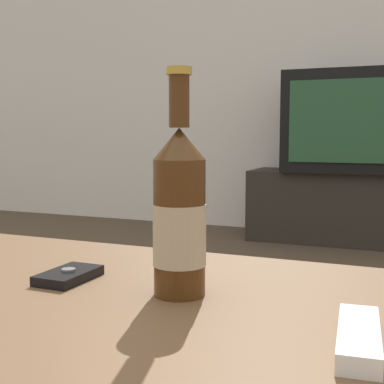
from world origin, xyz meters
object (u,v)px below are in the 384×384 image
Objects in this scene: cell_phone at (69,275)px; remote_control at (359,338)px; television at (342,122)px; tv_stand at (339,207)px; beer_bottle at (179,214)px.

cell_phone is 0.66× the size of remote_control.
television is at bearing 92.14° from remote_control.
tv_stand is 0.51m from television.
television is 4.24× the size of remote_control.
television is at bearing -90.00° from tv_stand.
beer_bottle is 0.27m from remote_control.
tv_stand is at bearing 92.79° from beer_bottle.
remote_control is (0.41, -0.09, 0.00)m from cell_phone.
beer_bottle is at bearing -87.21° from tv_stand.
beer_bottle reaches higher than cell_phone.
cell_phone is (-0.04, -2.67, 0.24)m from tv_stand.
television is 2.68m from cell_phone.
remote_control is (0.23, -0.09, -0.10)m from beer_bottle.
beer_bottle is 1.97× the size of remote_control.
beer_bottle is (0.13, -2.67, -0.17)m from television.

